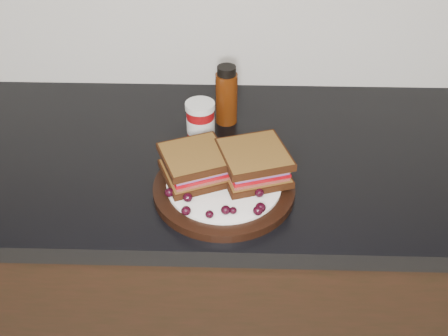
% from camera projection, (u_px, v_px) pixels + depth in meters
% --- Properties ---
extents(base_cabinets, '(3.96, 0.58, 0.86)m').
position_uv_depth(base_cabinets, '(129.00, 284.00, 1.40)').
color(base_cabinets, black).
rests_on(base_cabinets, ground_plane).
extents(countertop, '(3.98, 0.60, 0.04)m').
position_uv_depth(countertop, '(106.00, 156.00, 1.12)').
color(countertop, black).
rests_on(countertop, base_cabinets).
extents(plate, '(0.28, 0.28, 0.02)m').
position_uv_depth(plate, '(224.00, 188.00, 0.99)').
color(plate, black).
rests_on(plate, countertop).
extents(sandwich_left, '(0.16, 0.16, 0.06)m').
position_uv_depth(sandwich_left, '(195.00, 165.00, 0.98)').
color(sandwich_left, brown).
rests_on(sandwich_left, plate).
extents(sandwich_right, '(0.16, 0.16, 0.06)m').
position_uv_depth(sandwich_right, '(254.00, 163.00, 0.98)').
color(sandwich_right, brown).
rests_on(sandwich_right, plate).
extents(grape_0, '(0.02, 0.02, 0.02)m').
position_uv_depth(grape_0, '(169.00, 192.00, 0.94)').
color(grape_0, black).
rests_on(grape_0, plate).
extents(grape_1, '(0.02, 0.02, 0.02)m').
position_uv_depth(grape_1, '(188.00, 198.00, 0.93)').
color(grape_1, black).
rests_on(grape_1, plate).
extents(grape_2, '(0.02, 0.02, 0.02)m').
position_uv_depth(grape_2, '(186.00, 211.00, 0.90)').
color(grape_2, black).
rests_on(grape_2, plate).
extents(grape_3, '(0.02, 0.02, 0.01)m').
position_uv_depth(grape_3, '(209.00, 214.00, 0.90)').
color(grape_3, black).
rests_on(grape_3, plate).
extents(grape_4, '(0.02, 0.02, 0.02)m').
position_uv_depth(grape_4, '(226.00, 210.00, 0.90)').
color(grape_4, black).
rests_on(grape_4, plate).
extents(grape_5, '(0.01, 0.01, 0.01)m').
position_uv_depth(grape_5, '(233.00, 211.00, 0.90)').
color(grape_5, black).
rests_on(grape_5, plate).
extents(grape_6, '(0.02, 0.02, 0.02)m').
position_uv_depth(grape_6, '(258.00, 211.00, 0.90)').
color(grape_6, black).
rests_on(grape_6, plate).
extents(grape_7, '(0.02, 0.02, 0.02)m').
position_uv_depth(grape_7, '(260.00, 208.00, 0.91)').
color(grape_7, black).
rests_on(grape_7, plate).
extents(grape_8, '(0.02, 0.02, 0.02)m').
position_uv_depth(grape_8, '(259.00, 193.00, 0.94)').
color(grape_8, black).
rests_on(grape_8, plate).
extents(grape_9, '(0.02, 0.02, 0.02)m').
position_uv_depth(grape_9, '(257.00, 186.00, 0.96)').
color(grape_9, black).
rests_on(grape_9, plate).
extents(grape_10, '(0.02, 0.02, 0.02)m').
position_uv_depth(grape_10, '(267.00, 173.00, 0.99)').
color(grape_10, black).
rests_on(grape_10, plate).
extents(grape_11, '(0.02, 0.02, 0.01)m').
position_uv_depth(grape_11, '(249.00, 169.00, 1.00)').
color(grape_11, black).
rests_on(grape_11, plate).
extents(grape_12, '(0.02, 0.02, 0.02)m').
position_uv_depth(grape_12, '(254.00, 164.00, 1.01)').
color(grape_12, black).
rests_on(grape_12, plate).
extents(grape_13, '(0.02, 0.02, 0.02)m').
position_uv_depth(grape_13, '(192.00, 163.00, 1.01)').
color(grape_13, black).
rests_on(grape_13, plate).
extents(grape_14, '(0.02, 0.02, 0.02)m').
position_uv_depth(grape_14, '(188.00, 173.00, 0.99)').
color(grape_14, black).
rests_on(grape_14, plate).
extents(grape_15, '(0.02, 0.02, 0.02)m').
position_uv_depth(grape_15, '(190.00, 179.00, 0.97)').
color(grape_15, black).
rests_on(grape_15, plate).
extents(grape_16, '(0.02, 0.02, 0.02)m').
position_uv_depth(grape_16, '(193.00, 163.00, 1.01)').
color(grape_16, black).
rests_on(grape_16, plate).
extents(grape_17, '(0.02, 0.02, 0.02)m').
position_uv_depth(grape_17, '(191.00, 169.00, 1.00)').
color(grape_17, black).
rests_on(grape_17, plate).
extents(grape_18, '(0.02, 0.02, 0.02)m').
position_uv_depth(grape_18, '(175.00, 178.00, 0.97)').
color(grape_18, black).
rests_on(grape_18, plate).
extents(condiment_jar, '(0.08, 0.08, 0.10)m').
position_uv_depth(condiment_jar, '(201.00, 122.00, 1.11)').
color(condiment_jar, maroon).
rests_on(condiment_jar, countertop).
extents(oil_bottle, '(0.07, 0.07, 0.14)m').
position_uv_depth(oil_bottle, '(226.00, 95.00, 1.15)').
color(oil_bottle, '#471C07').
rests_on(oil_bottle, countertop).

